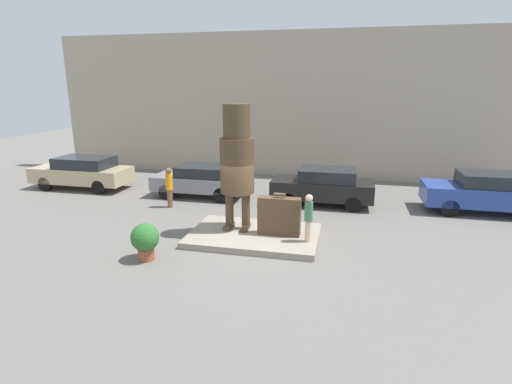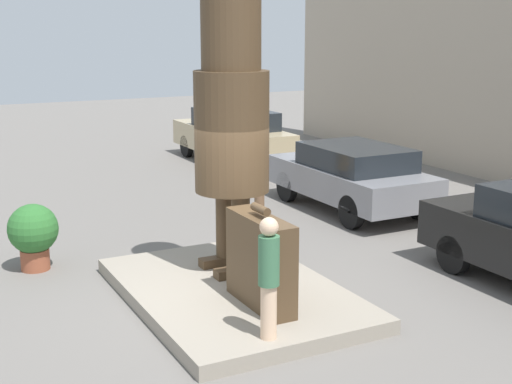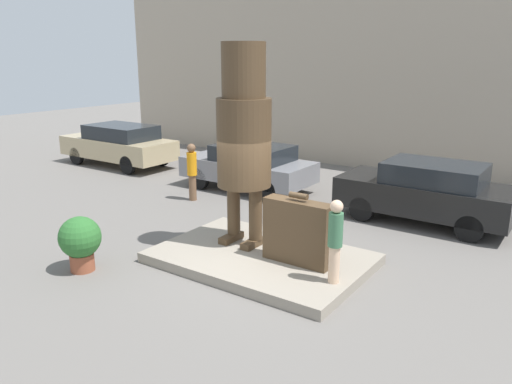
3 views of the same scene
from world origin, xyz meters
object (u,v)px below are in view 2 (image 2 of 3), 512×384
at_px(giant_suitcase, 260,261).
at_px(worker_hivis, 259,171).
at_px(parked_car_tan, 232,134).
at_px(planter_pot, 33,233).
at_px(statue_figure, 232,114).
at_px(tourist, 269,273).
at_px(parked_car_grey, 351,175).

relative_size(giant_suitcase, worker_hivis, 0.84).
bearing_deg(parked_car_tan, planter_pot, 135.31).
relative_size(statue_figure, worker_hivis, 2.49).
bearing_deg(tourist, statue_figure, 164.36).
bearing_deg(parked_car_grey, parked_car_tan, -0.78).
bearing_deg(giant_suitcase, parked_car_tan, 156.43).
bearing_deg(statue_figure, worker_hivis, 146.83).
xyz_separation_m(tourist, parked_car_grey, (-5.47, 5.02, -0.27)).
distance_m(tourist, planter_pot, 5.02).
bearing_deg(planter_pot, giant_suitcase, 33.66).
relative_size(statue_figure, parked_car_grey, 1.01).
distance_m(tourist, worker_hivis, 6.88).
xyz_separation_m(statue_figure, worker_hivis, (-3.64, 2.38, -1.76)).
xyz_separation_m(statue_figure, parked_car_tan, (-9.25, 4.40, -1.84)).
distance_m(tourist, parked_car_tan, 12.82).
bearing_deg(giant_suitcase, statue_figure, 169.05).
height_order(parked_car_grey, worker_hivis, worker_hivis).
relative_size(parked_car_tan, worker_hivis, 2.81).
bearing_deg(worker_hivis, parked_car_tan, 160.19).
distance_m(parked_car_grey, worker_hivis, 2.06).
height_order(giant_suitcase, parked_car_tan, giant_suitcase).
bearing_deg(tourist, worker_hivis, 153.37).
xyz_separation_m(giant_suitcase, tourist, (1.00, -0.41, 0.21)).
xyz_separation_m(statue_figure, tourist, (2.51, -0.70, -1.63)).
relative_size(tourist, parked_car_tan, 0.32).
xyz_separation_m(statue_figure, planter_pot, (-2.09, -2.68, -2.05)).
height_order(statue_figure, worker_hivis, statue_figure).
bearing_deg(parked_car_tan, giant_suitcase, 156.43).
xyz_separation_m(tourist, worker_hivis, (-6.15, 3.08, -0.13)).
relative_size(statue_figure, tourist, 2.73).
height_order(giant_suitcase, worker_hivis, worker_hivis).
relative_size(tourist, parked_car_grey, 0.37).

